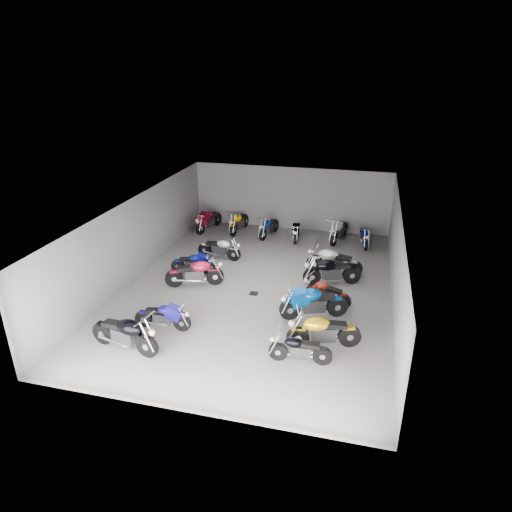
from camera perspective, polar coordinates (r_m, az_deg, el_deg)
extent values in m
plane|color=gray|center=(17.65, 0.12, -3.98)|extent=(14.00, 14.00, 0.00)
cube|color=slate|center=(23.45, 4.34, 7.18)|extent=(10.00, 0.10, 3.20)
cube|color=slate|center=(18.74, -14.88, 2.23)|extent=(0.10, 14.00, 3.20)
cube|color=slate|center=(16.58, 17.13, -0.85)|extent=(0.10, 14.00, 3.20)
cube|color=black|center=(16.42, 0.13, 6.05)|extent=(10.00, 14.00, 0.04)
cube|color=black|center=(17.22, -0.29, -4.71)|extent=(0.32, 0.32, 0.01)
cylinder|color=black|center=(14.02, -13.46, -10.87)|extent=(0.75, 0.28, 0.73)
cylinder|color=black|center=(14.99, -18.54, -9.09)|extent=(0.75, 0.30, 0.73)
cube|color=#2D2D30|center=(14.43, -16.14, -9.58)|extent=(0.79, 0.48, 0.46)
ellipsoid|color=black|center=(14.09, -15.52, -8.60)|extent=(0.85, 0.59, 0.41)
cube|color=black|center=(14.49, -17.40, -8.12)|extent=(0.74, 0.44, 0.21)
cylinder|color=black|center=(15.05, -9.22, -8.25)|extent=(0.59, 0.15, 0.58)
cylinder|color=black|center=(15.53, -13.84, -7.61)|extent=(0.59, 0.17, 0.58)
cube|color=#2D2D30|center=(15.23, -11.59, -7.64)|extent=(0.61, 0.30, 0.36)
ellipsoid|color=navy|center=(15.01, -10.97, -6.78)|extent=(0.64, 0.40, 0.33)
cube|color=black|center=(15.21, -12.69, -6.67)|extent=(0.57, 0.28, 0.17)
cylinder|color=black|center=(17.82, -5.14, -2.56)|extent=(0.70, 0.38, 0.69)
cylinder|color=black|center=(17.87, -10.18, -2.78)|extent=(0.71, 0.40, 0.69)
cube|color=#2D2D30|center=(17.78, -7.68, -2.36)|extent=(0.77, 0.55, 0.43)
ellipsoid|color=#A41735|center=(17.63, -6.97, -1.31)|extent=(0.84, 0.67, 0.39)
cube|color=black|center=(17.67, -8.86, -1.52)|extent=(0.72, 0.52, 0.20)
cylinder|color=black|center=(18.70, -5.97, -1.50)|extent=(0.58, 0.17, 0.57)
cylinder|color=black|center=(19.06, -9.74, -1.23)|extent=(0.58, 0.19, 0.57)
cube|color=#2D2D30|center=(18.83, -7.89, -1.12)|extent=(0.60, 0.32, 0.36)
ellipsoid|color=#111DB3|center=(18.66, -7.36, -0.36)|extent=(0.64, 0.41, 0.32)
cube|color=black|center=(18.81, -8.76, -0.37)|extent=(0.56, 0.30, 0.16)
cylinder|color=black|center=(19.88, -2.78, 0.24)|extent=(0.63, 0.19, 0.62)
cylinder|color=black|center=(20.44, -6.40, 0.78)|extent=(0.63, 0.21, 0.62)
cube|color=#2D2D30|center=(20.11, -4.62, 0.77)|extent=(0.66, 0.36, 0.39)
ellipsoid|color=silver|center=(19.91, -4.09, 1.51)|extent=(0.70, 0.46, 0.35)
cube|color=black|center=(20.14, -5.45, 1.60)|extent=(0.62, 0.33, 0.18)
cylinder|color=black|center=(13.58, 2.77, -11.85)|extent=(0.57, 0.16, 0.57)
cylinder|color=black|center=(13.53, 8.31, -12.25)|extent=(0.58, 0.18, 0.57)
cube|color=#2D2D30|center=(13.49, 5.55, -11.76)|extent=(0.60, 0.31, 0.35)
ellipsoid|color=black|center=(13.33, 4.74, -10.69)|extent=(0.63, 0.40, 0.32)
cube|color=black|center=(13.34, 6.82, -10.97)|extent=(0.56, 0.29, 0.16)
cylinder|color=black|center=(14.12, 5.25, -10.08)|extent=(0.71, 0.33, 0.70)
cylinder|color=black|center=(14.39, 11.61, -9.79)|extent=(0.72, 0.35, 0.70)
cube|color=#2D2D30|center=(14.17, 8.49, -9.58)|extent=(0.77, 0.51, 0.44)
ellipsoid|color=gold|center=(13.95, 7.59, -8.42)|extent=(0.84, 0.63, 0.39)
cube|color=black|center=(14.08, 9.98, -8.47)|extent=(0.72, 0.48, 0.20)
cylinder|color=black|center=(15.49, 4.25, -6.70)|extent=(0.73, 0.40, 0.72)
cylinder|color=black|center=(15.88, 10.10, -6.23)|extent=(0.74, 0.42, 0.72)
cube|color=#2D2D30|center=(15.61, 7.23, -6.11)|extent=(0.81, 0.59, 0.45)
ellipsoid|color=#044994|center=(15.38, 6.40, -5.01)|extent=(0.88, 0.70, 0.41)
cube|color=black|center=(15.55, 8.59, -4.99)|extent=(0.76, 0.55, 0.21)
cylinder|color=black|center=(16.83, 6.77, -4.51)|extent=(0.58, 0.28, 0.57)
cylinder|color=black|center=(16.40, 10.84, -5.58)|extent=(0.58, 0.30, 0.57)
cube|color=#2D2D30|center=(16.56, 8.80, -4.77)|extent=(0.63, 0.43, 0.36)
ellipsoid|color=maroon|center=(16.50, 8.23, -3.73)|extent=(0.68, 0.52, 0.32)
cube|color=black|center=(16.36, 9.76, -4.23)|extent=(0.59, 0.40, 0.16)
cylinder|color=black|center=(17.86, 6.98, -2.57)|extent=(0.71, 0.37, 0.70)
cylinder|color=black|center=(18.24, 11.88, -2.34)|extent=(0.72, 0.39, 0.70)
cube|color=#2D2D30|center=(17.99, 9.48, -2.14)|extent=(0.78, 0.55, 0.44)
ellipsoid|color=black|center=(17.78, 8.80, -1.15)|extent=(0.85, 0.66, 0.39)
cube|color=black|center=(17.95, 10.63, -1.21)|extent=(0.73, 0.51, 0.20)
cylinder|color=black|center=(19.02, 7.34, -0.91)|extent=(0.72, 0.20, 0.71)
cylinder|color=black|center=(18.80, 12.10, -1.55)|extent=(0.72, 0.23, 0.71)
cube|color=#2D2D30|center=(18.85, 9.73, -0.92)|extent=(0.74, 0.39, 0.44)
ellipsoid|color=#A6A7AB|center=(18.74, 9.07, 0.16)|extent=(0.78, 0.50, 0.40)
cube|color=black|center=(18.68, 10.86, -0.20)|extent=(0.70, 0.37, 0.20)
cylinder|color=black|center=(23.04, -6.96, 3.49)|extent=(0.29, 0.70, 0.69)
cylinder|color=black|center=(24.27, -4.92, 4.61)|extent=(0.31, 0.70, 0.69)
cube|color=#2D2D30|center=(23.62, -5.93, 4.31)|extent=(0.47, 0.75, 0.43)
ellipsoid|color=maroon|center=(23.32, -6.27, 4.94)|extent=(0.58, 0.81, 0.39)
cube|color=black|center=(23.79, -5.51, 5.24)|extent=(0.44, 0.70, 0.20)
cylinder|color=black|center=(22.69, -2.86, 3.27)|extent=(0.22, 0.67, 0.66)
cylinder|color=black|center=(23.97, -1.40, 4.41)|extent=(0.24, 0.67, 0.66)
cube|color=#2D2D30|center=(23.29, -2.11, 4.09)|extent=(0.39, 0.70, 0.41)
ellipsoid|color=orange|center=(22.99, -2.35, 4.69)|extent=(0.50, 0.74, 0.37)
cube|color=black|center=(23.48, -1.80, 5.00)|extent=(0.36, 0.66, 0.19)
cylinder|color=black|center=(22.10, 0.85, 2.70)|extent=(0.26, 0.64, 0.63)
cylinder|color=black|center=(23.31, 2.37, 3.80)|extent=(0.28, 0.64, 0.63)
cube|color=#2D2D30|center=(22.67, 1.63, 3.50)|extent=(0.42, 0.68, 0.39)
ellipsoid|color=navy|center=(22.38, 1.41, 4.08)|extent=(0.52, 0.73, 0.35)
cube|color=black|center=(22.85, 1.97, 4.38)|extent=(0.39, 0.64, 0.18)
cylinder|color=black|center=(21.74, 4.92, 2.20)|extent=(0.16, 0.59, 0.59)
cylinder|color=black|center=(22.98, 5.25, 3.38)|extent=(0.18, 0.59, 0.59)
cube|color=#2D2D30|center=(22.33, 5.10, 3.02)|extent=(0.32, 0.61, 0.37)
ellipsoid|color=black|center=(22.04, 5.08, 3.56)|extent=(0.41, 0.65, 0.33)
cube|color=black|center=(22.51, 5.19, 3.89)|extent=(0.30, 0.57, 0.17)
cylinder|color=black|center=(21.74, 9.67, 2.08)|extent=(0.30, 0.70, 0.68)
cylinder|color=black|center=(23.13, 10.92, 3.30)|extent=(0.32, 0.70, 0.68)
cube|color=#2D2D30|center=(22.39, 10.33, 2.97)|extent=(0.47, 0.75, 0.43)
ellipsoid|color=#A7A6AD|center=(22.07, 10.20, 3.61)|extent=(0.59, 0.81, 0.38)
cube|color=black|center=(22.60, 10.66, 3.94)|extent=(0.44, 0.70, 0.19)
cylinder|color=black|center=(21.54, 13.57, 1.40)|extent=(0.21, 0.59, 0.58)
cylinder|color=black|center=(22.75, 13.12, 2.63)|extent=(0.23, 0.60, 0.58)
cube|color=#2D2D30|center=(22.11, 13.36, 2.25)|extent=(0.37, 0.63, 0.36)
ellipsoid|color=#070D92|center=(21.83, 13.50, 2.78)|extent=(0.46, 0.67, 0.33)
cube|color=black|center=(22.29, 13.32, 3.13)|extent=(0.34, 0.59, 0.17)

